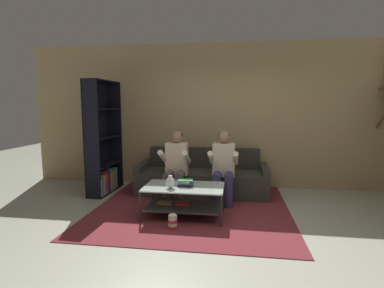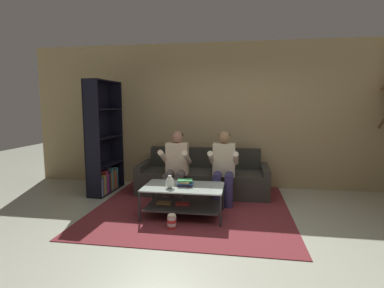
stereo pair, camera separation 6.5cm
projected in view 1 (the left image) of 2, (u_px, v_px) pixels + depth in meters
ground at (224, 235)px, 3.86m from camera, size 16.80×16.80×0.00m
back_partition at (230, 116)px, 6.09m from camera, size 8.40×0.12×2.90m
couch at (202, 178)px, 5.70m from camera, size 2.42×0.86×0.83m
person_seated_left at (176, 163)px, 5.21m from camera, size 0.50×0.58×1.21m
person_seated_right at (223, 164)px, 5.09m from camera, size 0.50×0.58×1.22m
coffee_table at (184, 196)px, 4.48m from camera, size 1.18×0.70×0.46m
area_rug at (193, 205)px, 5.00m from camera, size 3.08×3.21×0.01m
vase at (170, 182)px, 4.32m from camera, size 0.13×0.13×0.19m
book_stack at (186, 183)px, 4.45m from camera, size 0.24×0.20×0.10m
bookshelf at (102, 153)px, 5.69m from camera, size 0.34×0.98×2.12m
popcorn_tub at (173, 221)px, 4.04m from camera, size 0.12×0.12×0.21m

